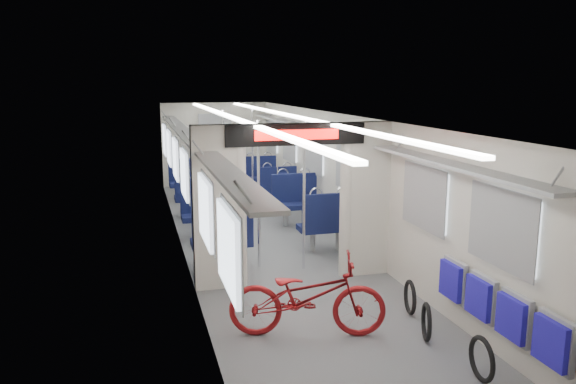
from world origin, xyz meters
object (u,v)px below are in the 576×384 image
at_px(bike_hoop_c, 410,299).
at_px(seat_bay_far_right, 268,179).
at_px(seat_bay_near_left, 213,220).
at_px(seat_bay_far_left, 192,184).
at_px(stanchion_near_right, 304,196).
at_px(flip_bench, 497,307).
at_px(bicycle, 307,296).
at_px(bike_hoop_b, 426,324).
at_px(stanchion_far_right, 253,164).
at_px(stanchion_far_left, 224,166).
at_px(seat_bay_near_right, 310,207).
at_px(bike_hoop_a, 481,361).
at_px(stanchion_near_left, 259,195).

bearing_deg(bike_hoop_c, seat_bay_far_right, 90.99).
bearing_deg(seat_bay_near_left, seat_bay_far_right, 64.18).
xyz_separation_m(seat_bay_far_left, stanchion_near_right, (1.22, -4.82, 0.60)).
bearing_deg(flip_bench, seat_bay_near_left, 116.43).
distance_m(bicycle, bike_hoop_c, 1.47).
bearing_deg(bike_hoop_b, seat_bay_far_left, 103.58).
distance_m(flip_bench, bike_hoop_b, 0.84).
relative_size(bike_hoop_b, seat_bay_far_left, 0.21).
xyz_separation_m(flip_bench, seat_bay_near_left, (-2.29, 4.60, -0.02)).
distance_m(bike_hoop_c, stanchion_far_right, 5.74).
relative_size(seat_bay_far_right, stanchion_far_left, 0.87).
bearing_deg(stanchion_near_right, seat_bay_far_left, 104.19).
height_order(bike_hoop_b, stanchion_near_right, stanchion_near_right).
xyz_separation_m(bike_hoop_c, stanchion_far_right, (-0.83, 5.60, 0.95)).
distance_m(bike_hoop_c, seat_bay_near_right, 3.78).
height_order(flip_bench, seat_bay_near_right, seat_bay_near_right).
bearing_deg(seat_bay_near_right, stanchion_near_right, -110.56).
relative_size(seat_bay_far_left, stanchion_near_right, 0.93).
bearing_deg(seat_bay_far_right, bike_hoop_a, -89.77).
height_order(bike_hoop_a, seat_bay_near_left, seat_bay_near_left).
relative_size(stanchion_far_left, stanchion_far_right, 1.00).
height_order(bicycle, seat_bay_near_right, seat_bay_near_right).
relative_size(bike_hoop_b, seat_bay_far_right, 0.22).
relative_size(seat_bay_near_left, seat_bay_far_left, 1.02).
height_order(seat_bay_far_left, seat_bay_far_right, seat_bay_far_left).
distance_m(seat_bay_near_right, stanchion_far_left, 2.22).
distance_m(seat_bay_far_left, seat_bay_far_right, 1.90).
height_order(bike_hoop_a, bike_hoop_b, bike_hoop_a).
relative_size(bike_hoop_a, seat_bay_far_left, 0.21).
relative_size(bicycle, seat_bay_near_right, 0.80).
relative_size(bike_hoop_c, seat_bay_far_right, 0.22).
height_order(bike_hoop_c, stanchion_far_right, stanchion_far_right).
xyz_separation_m(stanchion_near_left, stanchion_far_right, (0.60, 3.31, 0.00)).
bearing_deg(bike_hoop_a, seat_bay_far_left, 102.66).
xyz_separation_m(flip_bench, bike_hoop_b, (-0.46, 0.58, -0.38)).
bearing_deg(bike_hoop_c, bicycle, -170.77).
height_order(bicycle, flip_bench, bicycle).
bearing_deg(bicycle, stanchion_near_right, -0.12).
bearing_deg(stanchion_far_right, stanchion_near_left, -100.24).
bearing_deg(bike_hoop_a, seat_bay_near_left, 111.05).
relative_size(stanchion_near_left, stanchion_far_right, 1.00).
relative_size(bicycle, stanchion_far_left, 0.78).
bearing_deg(stanchion_far_right, bike_hoop_c, -81.61).
bearing_deg(bike_hoop_b, stanchion_far_left, 101.87).
bearing_deg(stanchion_near_right, stanchion_far_left, 101.35).
bearing_deg(bike_hoop_a, flip_bench, 42.04).
height_order(bike_hoop_b, seat_bay_far_left, seat_bay_far_left).
bearing_deg(seat_bay_far_right, stanchion_near_right, -97.21).
relative_size(bike_hoop_a, stanchion_near_left, 0.20).
xyz_separation_m(seat_bay_near_left, seat_bay_near_right, (1.87, 0.45, 0.01)).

